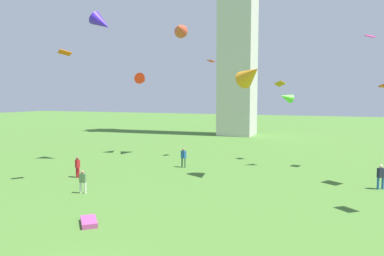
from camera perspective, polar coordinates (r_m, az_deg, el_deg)
person_0 at (r=30.24m, az=-17.82°, el=-5.78°), size 0.50×0.42×1.67m
person_1 at (r=32.89m, az=-1.36°, el=-4.56°), size 0.53×0.42×1.79m
person_2 at (r=28.44m, az=27.93°, el=-6.70°), size 0.52×0.48×1.75m
person_3 at (r=25.24m, az=-17.06°, el=-8.02°), size 0.47×0.32×1.56m
kite_flying_0 at (r=35.11m, az=26.62°, el=12.99°), size 0.97×1.16×0.46m
kite_flying_1 at (r=41.07m, az=-7.93°, el=7.68°), size 1.51×2.04×1.45m
kite_flying_3 at (r=27.92m, az=9.32°, el=8.44°), size 2.78×2.74×2.11m
kite_flying_4 at (r=36.93m, az=-14.27°, el=16.01°), size 2.40×1.42×2.21m
kite_flying_5 at (r=36.86m, az=13.87°, el=6.89°), size 1.19×1.03×0.63m
kite_flying_6 at (r=28.17m, az=-19.66°, el=11.27°), size 0.97×1.02×0.42m
kite_flying_8 at (r=39.27m, az=-2.01°, el=15.57°), size 1.99×2.50×1.66m
kite_flying_9 at (r=33.64m, az=14.80°, el=4.77°), size 1.53×1.50×1.09m
kite_flying_10 at (r=37.89m, az=3.07°, el=10.63°), size 0.69×0.91×0.21m
kite_bundle_1 at (r=19.51m, az=-16.16°, el=-14.18°), size 1.59×1.64×0.25m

